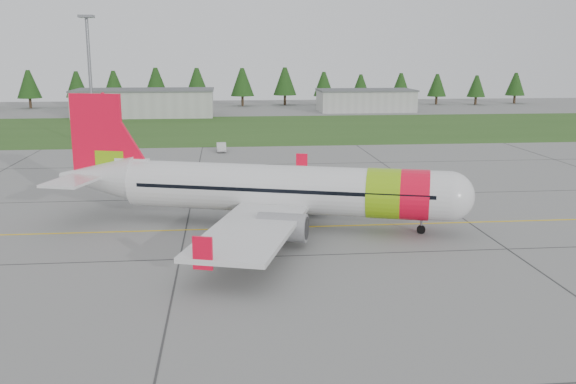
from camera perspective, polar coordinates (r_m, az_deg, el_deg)
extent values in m
plane|color=gray|center=(49.12, 8.21, -5.40)|extent=(320.00, 320.00, 0.00)
cylinder|color=silver|center=(55.28, -0.31, 0.25)|extent=(27.59, 12.22, 4.14)
sphere|color=silver|center=(54.19, 14.12, -0.37)|extent=(4.14, 4.14, 4.14)
cone|color=silver|center=(61.22, -16.58, 1.27)|extent=(8.34, 6.18, 4.14)
cube|color=black|center=(54.13, 14.48, 0.00)|extent=(2.45, 3.14, 0.59)
cylinder|color=#83BD0E|center=(54.20, 8.51, -0.13)|extent=(3.90, 4.86, 4.22)
cylinder|color=#F60828|center=(54.13, 11.21, -0.24)|extent=(3.49, 4.73, 4.22)
cube|color=silver|center=(55.64, -0.85, -0.90)|extent=(15.75, 34.18, 0.38)
cube|color=#F60828|center=(71.97, 1.23, 2.60)|extent=(1.27, 0.56, 2.12)
cube|color=#F60828|center=(40.08, -7.59, -5.41)|extent=(1.27, 0.56, 2.12)
cylinder|color=gray|center=(61.06, 1.80, -0.28)|extent=(4.32, 3.27, 2.23)
cylinder|color=gray|center=(49.93, -0.51, -3.14)|extent=(4.32, 3.27, 2.23)
cube|color=#F60828|center=(60.57, -16.61, 4.57)|extent=(4.78, 1.83, 8.07)
cube|color=#83BD0E|center=(60.37, -15.50, 2.37)|extent=(2.77, 1.25, 2.55)
cube|color=silver|center=(61.42, -17.04, 1.53)|extent=(6.90, 12.67, 0.23)
cylinder|color=slate|center=(54.73, 11.76, -2.88)|extent=(0.19, 0.19, 1.49)
cylinder|color=black|center=(54.83, 11.74, -3.26)|extent=(0.78, 0.50, 0.72)
cylinder|color=slate|center=(58.95, -1.23, -1.26)|extent=(0.23, 0.23, 2.02)
cylinder|color=black|center=(59.15, -1.63, -1.67)|extent=(1.20, 0.79, 1.10)
cylinder|color=slate|center=(53.35, -2.65, -2.73)|extent=(0.23, 0.23, 2.02)
cylinder|color=black|center=(53.57, -3.09, -3.17)|extent=(1.20, 0.79, 1.10)
imported|color=silver|center=(98.57, -5.96, 4.77)|extent=(1.46, 1.38, 4.06)
cube|color=#30561E|center=(128.75, -0.57, 5.69)|extent=(320.00, 50.00, 0.03)
cube|color=gold|center=(56.59, 6.27, -2.95)|extent=(120.00, 0.25, 0.02)
cube|color=#A8A8A3|center=(156.90, -12.60, 7.68)|extent=(32.00, 14.00, 6.00)
cube|color=#A8A8A3|center=(167.87, 6.91, 8.03)|extent=(24.00, 12.00, 5.20)
cylinder|color=slate|center=(105.48, -17.14, 9.14)|extent=(0.50, 0.50, 20.00)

